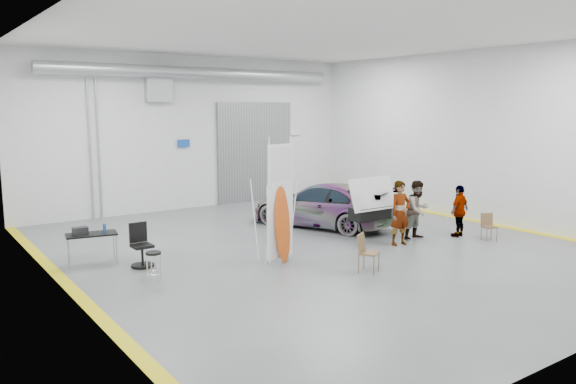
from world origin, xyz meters
TOP-DOWN VIEW (x-y plane):
  - ground at (0.00, 0.00)m, footprint 16.00×16.00m
  - room_shell at (0.24, 2.22)m, footprint 14.02×16.18m
  - sedan_car at (1.91, 2.21)m, footprint 3.77×5.43m
  - person_a at (2.11, -1.16)m, footprint 0.72×0.50m
  - person_b at (3.12, -0.93)m, footprint 0.91×0.71m
  - person_c at (4.41, -1.48)m, footprint 1.00×0.55m
  - surfboard_display at (-1.84, -0.71)m, footprint 0.92×0.37m
  - folding_chair_near at (-0.54, -2.65)m, footprint 0.60×0.64m
  - folding_chair_far at (4.75, -2.32)m, footprint 0.51×0.54m
  - shop_stool at (-5.16, -0.42)m, footprint 0.37×0.37m
  - work_table at (-5.92, 2.04)m, footprint 1.35×0.85m
  - office_chair at (-4.90, 1.06)m, footprint 0.58×0.58m
  - trunk_lid at (1.91, -0.05)m, footprint 1.70×1.03m

SIDE VIEW (x-z plane):
  - ground at x=0.00m, z-range 0.00..0.00m
  - folding_chair_far at x=4.75m, z-range -0.15..0.66m
  - folding_chair_near at x=-0.54m, z-range -0.18..0.77m
  - shop_stool at x=-5.16m, z-range 0.00..0.73m
  - office_chair at x=-4.90m, z-range -0.07..1.03m
  - sedan_car at x=1.91m, z-range 0.00..1.46m
  - work_table at x=-5.92m, z-range 0.28..1.30m
  - person_c at x=4.41m, z-range 0.00..1.63m
  - person_b at x=3.12m, z-range 0.00..1.81m
  - person_a at x=2.11m, z-range 0.00..1.90m
  - surfboard_display at x=-1.84m, z-range -0.31..2.97m
  - trunk_lid at x=1.91m, z-range 1.46..1.50m
  - room_shell at x=0.24m, z-range 1.07..7.08m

